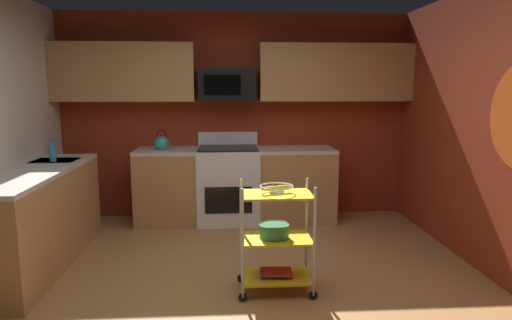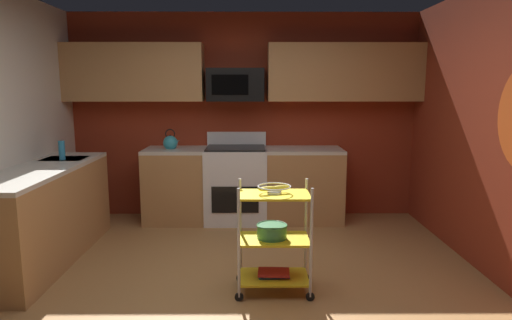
{
  "view_description": "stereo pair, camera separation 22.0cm",
  "coord_description": "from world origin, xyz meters",
  "px_view_note": "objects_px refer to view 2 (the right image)",
  "views": [
    {
      "loc": [
        -0.1,
        -3.37,
        1.68
      ],
      "look_at": [
        0.14,
        0.43,
        1.05
      ],
      "focal_mm": 31.34,
      "sensor_mm": 36.0,
      "label": 1
    },
    {
      "loc": [
        0.12,
        -3.38,
        1.68
      ],
      "look_at": [
        0.14,
        0.43,
        1.05
      ],
      "focal_mm": 31.34,
      "sensor_mm": 36.0,
      "label": 2
    }
  ],
  "objects_px": {
    "microwave": "(236,85)",
    "mixing_bowl_large": "(272,231)",
    "rolling_cart": "(274,239)",
    "book_stack": "(274,273)",
    "kettle": "(170,143)",
    "dish_soap_bottle": "(62,150)",
    "oven_range": "(236,183)",
    "fruit_bowl": "(274,188)"
  },
  "relations": [
    {
      "from": "oven_range",
      "to": "dish_soap_bottle",
      "type": "height_order",
      "value": "dish_soap_bottle"
    },
    {
      "from": "rolling_cart",
      "to": "book_stack",
      "type": "distance_m",
      "value": 0.3
    },
    {
      "from": "oven_range",
      "to": "kettle",
      "type": "distance_m",
      "value": 0.96
    },
    {
      "from": "book_stack",
      "to": "dish_soap_bottle",
      "type": "bearing_deg",
      "value": 152.08
    },
    {
      "from": "oven_range",
      "to": "kettle",
      "type": "bearing_deg",
      "value": -179.73
    },
    {
      "from": "oven_range",
      "to": "microwave",
      "type": "distance_m",
      "value": 1.23
    },
    {
      "from": "oven_range",
      "to": "rolling_cart",
      "type": "distance_m",
      "value": 2.03
    },
    {
      "from": "fruit_bowl",
      "to": "dish_soap_bottle",
      "type": "distance_m",
      "value": 2.46
    },
    {
      "from": "microwave",
      "to": "fruit_bowl",
      "type": "height_order",
      "value": "microwave"
    },
    {
      "from": "microwave",
      "to": "dish_soap_bottle",
      "type": "xyz_separation_m",
      "value": [
        -1.79,
        -0.95,
        -0.68
      ]
    },
    {
      "from": "fruit_bowl",
      "to": "kettle",
      "type": "bearing_deg",
      "value": 120.85
    },
    {
      "from": "microwave",
      "to": "dish_soap_bottle",
      "type": "distance_m",
      "value": 2.14
    },
    {
      "from": "kettle",
      "to": "book_stack",
      "type": "bearing_deg",
      "value": -59.15
    },
    {
      "from": "mixing_bowl_large",
      "to": "book_stack",
      "type": "relative_size",
      "value": 0.94
    },
    {
      "from": "microwave",
      "to": "kettle",
      "type": "xyz_separation_m",
      "value": [
        -0.81,
        -0.11,
        -0.7
      ]
    },
    {
      "from": "microwave",
      "to": "fruit_bowl",
      "type": "distance_m",
      "value": 2.29
    },
    {
      "from": "kettle",
      "to": "dish_soap_bottle",
      "type": "xyz_separation_m",
      "value": [
        -0.98,
        -0.84,
        0.02
      ]
    },
    {
      "from": "fruit_bowl",
      "to": "microwave",
      "type": "bearing_deg",
      "value": 100.38
    },
    {
      "from": "microwave",
      "to": "mixing_bowl_large",
      "type": "height_order",
      "value": "microwave"
    },
    {
      "from": "mixing_bowl_large",
      "to": "book_stack",
      "type": "height_order",
      "value": "mixing_bowl_large"
    },
    {
      "from": "fruit_bowl",
      "to": "kettle",
      "type": "relative_size",
      "value": 1.03
    },
    {
      "from": "kettle",
      "to": "oven_range",
      "type": "bearing_deg",
      "value": 0.27
    },
    {
      "from": "fruit_bowl",
      "to": "mixing_bowl_large",
      "type": "xyz_separation_m",
      "value": [
        -0.02,
        0.0,
        -0.36
      ]
    },
    {
      "from": "rolling_cart",
      "to": "kettle",
      "type": "distance_m",
      "value": 2.39
    },
    {
      "from": "fruit_bowl",
      "to": "mixing_bowl_large",
      "type": "relative_size",
      "value": 1.08
    },
    {
      "from": "rolling_cart",
      "to": "fruit_bowl",
      "type": "relative_size",
      "value": 3.36
    },
    {
      "from": "rolling_cart",
      "to": "fruit_bowl",
      "type": "xyz_separation_m",
      "value": [
        -0.0,
        -0.0,
        0.42
      ]
    },
    {
      "from": "dish_soap_bottle",
      "to": "microwave",
      "type": "bearing_deg",
      "value": 27.99
    },
    {
      "from": "microwave",
      "to": "book_stack",
      "type": "height_order",
      "value": "microwave"
    },
    {
      "from": "kettle",
      "to": "microwave",
      "type": "bearing_deg",
      "value": 7.66
    },
    {
      "from": "fruit_bowl",
      "to": "kettle",
      "type": "xyz_separation_m",
      "value": [
        -1.19,
        1.99,
        0.12
      ]
    },
    {
      "from": "fruit_bowl",
      "to": "mixing_bowl_large",
      "type": "height_order",
      "value": "fruit_bowl"
    },
    {
      "from": "oven_range",
      "to": "fruit_bowl",
      "type": "bearing_deg",
      "value": -79.11
    },
    {
      "from": "oven_range",
      "to": "microwave",
      "type": "bearing_deg",
      "value": 90.26
    },
    {
      "from": "oven_range",
      "to": "mixing_bowl_large",
      "type": "bearing_deg",
      "value": -79.58
    },
    {
      "from": "book_stack",
      "to": "kettle",
      "type": "height_order",
      "value": "kettle"
    },
    {
      "from": "microwave",
      "to": "book_stack",
      "type": "distance_m",
      "value": 2.64
    },
    {
      "from": "microwave",
      "to": "rolling_cart",
      "type": "height_order",
      "value": "microwave"
    },
    {
      "from": "oven_range",
      "to": "mixing_bowl_large",
      "type": "relative_size",
      "value": 4.37
    },
    {
      "from": "oven_range",
      "to": "rolling_cart",
      "type": "relative_size",
      "value": 1.2
    },
    {
      "from": "oven_range",
      "to": "fruit_bowl",
      "type": "relative_size",
      "value": 4.04
    },
    {
      "from": "book_stack",
      "to": "kettle",
      "type": "distance_m",
      "value": 2.47
    }
  ]
}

